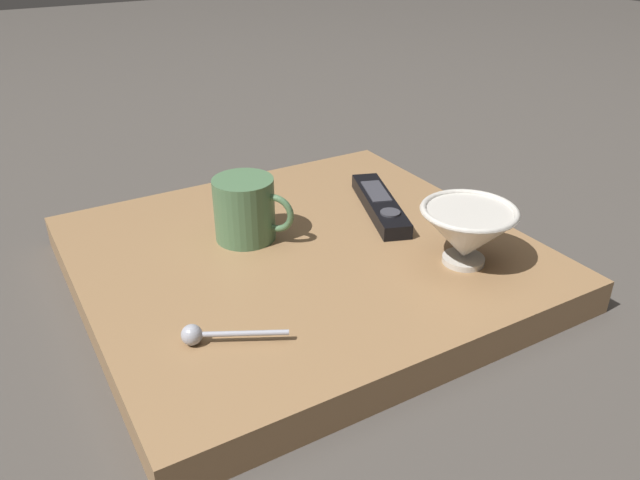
{
  "coord_description": "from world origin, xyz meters",
  "views": [
    {
      "loc": [
        0.36,
        0.66,
        0.46
      ],
      "look_at": [
        -0.01,
        0.03,
        0.07
      ],
      "focal_mm": 34.76,
      "sensor_mm": 36.0,
      "label": 1
    }
  ],
  "objects": [
    {
      "name": "table",
      "position": [
        0.0,
        0.0,
        0.02
      ],
      "size": [
        0.59,
        0.55,
        0.05
      ],
      "color": "#936D47",
      "rests_on": "ground"
    },
    {
      "name": "cereal_bowl",
      "position": [
        -0.16,
        0.14,
        0.09
      ],
      "size": [
        0.13,
        0.13,
        0.08
      ],
      "color": "beige",
      "rests_on": "table"
    },
    {
      "name": "teaspoon",
      "position": [
        0.2,
        0.13,
        0.06
      ],
      "size": [
        0.11,
        0.06,
        0.02
      ],
      "color": "#A3A5B2",
      "rests_on": "table"
    },
    {
      "name": "coffee_mug",
      "position": [
        0.06,
        -0.06,
        0.09
      ],
      "size": [
        0.09,
        0.1,
        0.09
      ],
      "color": "#4C724C",
      "rests_on": "table"
    },
    {
      "name": "ground_plane",
      "position": [
        0.0,
        0.0,
        0.0
      ],
      "size": [
        6.0,
        6.0,
        0.0
      ],
      "primitive_type": "plane",
      "color": "#47423D"
    },
    {
      "name": "tv_remote_near",
      "position": [
        -0.16,
        -0.04,
        0.06
      ],
      "size": [
        0.11,
        0.2,
        0.02
      ],
      "color": "black",
      "rests_on": "table"
    }
  ]
}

